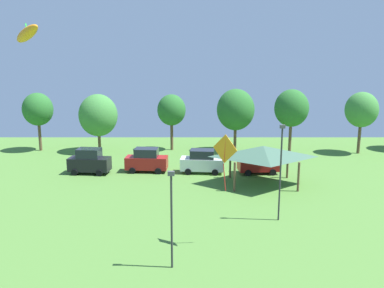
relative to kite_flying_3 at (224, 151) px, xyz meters
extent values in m
cube|color=orange|center=(0.00, 0.00, 0.15)|extent=(1.34, 1.14, 1.73)
cylinder|color=red|center=(0.00, -0.02, 0.15)|extent=(0.11, 0.12, 1.57)
cylinder|color=red|center=(0.00, 0.00, -1.60)|extent=(0.24, 0.25, 1.74)
ellipsoid|color=orange|center=(-16.87, 14.60, 7.60)|extent=(3.94, 4.13, 2.07)
cube|color=green|center=(-16.87, 14.60, 7.89)|extent=(0.34, 0.35, 1.27)
cube|color=black|center=(-12.21, 16.02, -4.94)|extent=(4.21, 2.12, 1.32)
cube|color=#1E232D|center=(-12.21, 16.02, -3.81)|extent=(2.38, 1.81, 0.92)
cylinder|color=black|center=(-11.04, 15.04, -5.60)|extent=(0.66, 0.28, 0.64)
cylinder|color=black|center=(-10.87, 16.76, -5.60)|extent=(0.66, 0.28, 0.64)
cylinder|color=black|center=(-13.55, 15.28, -5.60)|extent=(0.66, 0.28, 0.64)
cylinder|color=black|center=(-13.38, 17.01, -5.60)|extent=(0.66, 0.28, 0.64)
cube|color=maroon|center=(-6.57, 16.71, -4.97)|extent=(4.32, 2.04, 1.25)
cube|color=#1E232D|center=(-6.57, 16.71, -3.92)|extent=(2.42, 1.77, 0.87)
cylinder|color=black|center=(-5.32, 15.74, -5.60)|extent=(0.65, 0.26, 0.64)
cylinder|color=black|center=(-5.20, 17.50, -5.60)|extent=(0.65, 0.26, 0.64)
cylinder|color=black|center=(-7.93, 15.92, -5.60)|extent=(0.65, 0.26, 0.64)
cylinder|color=black|center=(-7.81, 17.68, -5.60)|extent=(0.65, 0.26, 0.64)
cube|color=silver|center=(-0.92, 16.27, -4.99)|extent=(4.47, 2.17, 1.21)
cube|color=#1E232D|center=(-0.92, 16.27, -3.96)|extent=(2.52, 1.85, 0.85)
cylinder|color=black|center=(0.33, 15.25, -5.60)|extent=(0.66, 0.28, 0.64)
cylinder|color=black|center=(0.49, 17.03, -5.60)|extent=(0.66, 0.28, 0.64)
cylinder|color=black|center=(-2.34, 15.50, -5.60)|extent=(0.66, 0.28, 0.64)
cylinder|color=black|center=(-2.17, 17.28, -5.60)|extent=(0.66, 0.28, 0.64)
cube|color=maroon|center=(4.72, 16.11, -5.01)|extent=(4.16, 2.15, 1.18)
cube|color=#1E232D|center=(4.72, 16.11, -4.00)|extent=(2.35, 1.85, 0.83)
cylinder|color=black|center=(6.04, 15.31, -5.60)|extent=(0.66, 0.28, 0.64)
cylinder|color=black|center=(5.88, 17.12, -5.60)|extent=(0.66, 0.28, 0.64)
cylinder|color=black|center=(3.56, 15.10, -5.60)|extent=(0.66, 0.28, 0.64)
cylinder|color=black|center=(3.40, 16.90, -5.60)|extent=(0.66, 0.28, 0.64)
cylinder|color=brown|center=(1.73, 10.38, -4.62)|extent=(0.20, 0.20, 2.60)
cylinder|color=brown|center=(7.26, 10.38, -4.62)|extent=(0.20, 0.20, 2.60)
cylinder|color=brown|center=(1.73, 14.47, -4.62)|extent=(0.20, 0.20, 2.60)
cylinder|color=brown|center=(7.26, 14.47, -4.62)|extent=(0.20, 0.20, 2.60)
pyramid|color=#3D604C|center=(4.49, 12.42, -2.82)|extent=(7.15, 5.30, 1.00)
cylinder|color=#2D2D33|center=(4.22, 3.92, -2.60)|extent=(0.12, 0.12, 6.64)
cube|color=#4C4C51|center=(4.22, 3.92, 0.84)|extent=(0.36, 0.20, 0.24)
cylinder|color=#2D2D33|center=(-3.04, -2.83, -3.29)|extent=(0.12, 0.12, 5.25)
cube|color=#4C4C51|center=(-3.04, -2.83, -0.54)|extent=(0.36, 0.20, 0.24)
cylinder|color=brown|center=(-21.02, 26.61, -4.01)|extent=(0.36, 0.36, 3.82)
ellipsoid|color=#286628|center=(-21.02, 26.61, -0.71)|extent=(3.70, 3.70, 4.07)
cylinder|color=brown|center=(-13.43, 25.96, -4.52)|extent=(0.36, 0.36, 2.79)
ellipsoid|color=#3D7F38|center=(-13.43, 25.96, -1.36)|extent=(4.70, 4.70, 5.17)
cylinder|color=brown|center=(-4.50, 27.00, -4.04)|extent=(0.36, 0.36, 3.75)
ellipsoid|color=#286628|center=(-4.50, 27.00, -0.84)|extent=(3.54, 3.54, 3.89)
cylinder|color=brown|center=(3.40, 26.16, -4.18)|extent=(0.36, 0.36, 3.48)
ellipsoid|color=#286628|center=(3.40, 26.16, -0.70)|extent=(4.61, 4.61, 5.08)
cylinder|color=brown|center=(10.07, 25.42, -3.94)|extent=(0.36, 0.36, 3.95)
ellipsoid|color=#286628|center=(10.07, 25.42, -0.42)|extent=(4.11, 4.11, 4.52)
cylinder|color=brown|center=(18.36, 25.02, -3.96)|extent=(0.36, 0.36, 3.91)
ellipsoid|color=#3D7F38|center=(18.36, 25.02, -0.56)|extent=(3.85, 3.85, 4.24)
camera|label=1|loc=(-1.94, -23.34, 5.30)|focal=38.00mm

